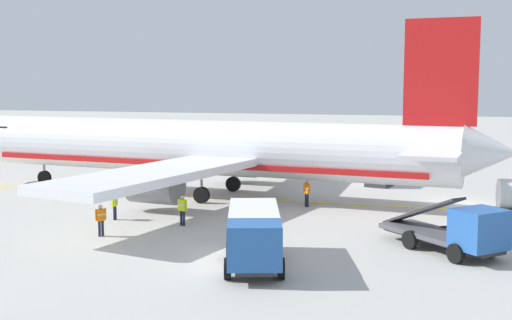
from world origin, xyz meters
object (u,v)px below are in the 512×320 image
airliner_foreground (206,149)px  crew_loader_left (115,204)px  service_truck_baggage (254,234)px  crew_marshaller (101,218)px  service_truck_pushback (459,231)px  crew_supervisor (182,208)px  crew_loader_right (307,191)px  cargo_container_near (379,175)px

airliner_foreground → crew_loader_left: bearing=165.7°
airliner_foreground → service_truck_baggage: airliner_foreground is taller
crew_loader_left → crew_marshaller: bearing=-161.7°
service_truck_pushback → crew_loader_left: bearing=81.3°
airliner_foreground → crew_supervisor: (-9.60, -2.12, -2.37)m
crew_marshaller → crew_loader_right: crew_loader_right is taller
service_truck_pushback → crew_loader_left: (2.97, 19.31, -0.20)m
crew_loader_right → cargo_container_near: bearing=-20.1°
service_truck_pushback → crew_supervisor: bearing=80.3°
crew_loader_right → service_truck_baggage: bearing=-177.7°
service_truck_baggage → crew_loader_right: size_ratio=3.96×
service_truck_baggage → crew_supervisor: 9.13m
crew_loader_left → crew_loader_right: (7.10, -10.04, 0.08)m
cargo_container_near → crew_loader_left: size_ratio=1.31×
crew_loader_left → crew_supervisor: (-0.43, -4.45, 0.05)m
service_truck_pushback → crew_supervisor: service_truck_pushback is taller
service_truck_pushback → cargo_container_near: (20.00, 5.64, -0.24)m
crew_loader_left → crew_loader_right: size_ratio=0.93×
service_truck_pushback → cargo_container_near: 20.78m
cargo_container_near → crew_loader_right: 10.58m
service_truck_baggage → crew_supervisor: size_ratio=4.05×
service_truck_baggage → crew_loader_left: size_ratio=4.25×
crew_loader_left → crew_supervisor: bearing=-95.5°
service_truck_baggage → crew_marshaller: (3.14, 9.27, -0.44)m
service_truck_pushback → cargo_container_near: bearing=15.7°
crew_marshaller → crew_loader_right: (11.12, -8.71, 0.06)m
crew_loader_right → crew_loader_left: bearing=125.3°
service_truck_baggage → crew_loader_right: service_truck_baggage is taller
cargo_container_near → crew_marshaller: 24.41m
crew_loader_right → crew_supervisor: size_ratio=1.02×
service_truck_baggage → crew_marshaller: bearing=71.3°
crew_loader_right → crew_supervisor: 9.37m
crew_loader_right → crew_supervisor: (-7.52, 5.58, -0.03)m
service_truck_pushback → crew_loader_right: 13.68m
crew_supervisor → crew_marshaller: bearing=139.0°
service_truck_baggage → cargo_container_near: size_ratio=3.25×
airliner_foreground → cargo_container_near: size_ratio=19.44×
service_truck_baggage → crew_loader_right: 14.28m
airliner_foreground → crew_loader_left: airliner_foreground is taller
service_truck_baggage → crew_loader_left: bearing=55.9°
crew_supervisor → airliner_foreground: bearing=12.5°
crew_supervisor → crew_loader_left: bearing=84.5°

